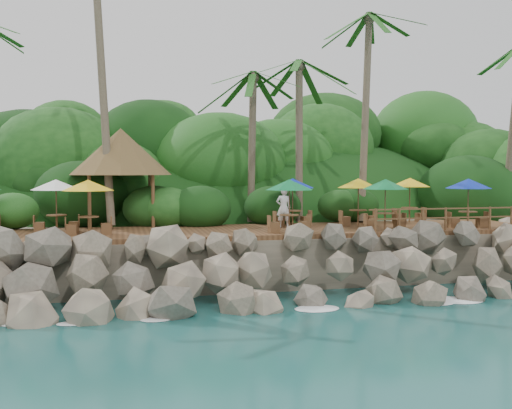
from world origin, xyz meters
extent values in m
plane|color=#19514F|center=(0.00, 0.00, 0.00)|extent=(140.00, 140.00, 0.00)
cube|color=gray|center=(0.00, 16.00, 1.05)|extent=(32.00, 25.20, 2.10)
ellipsoid|color=#143811|center=(0.00, 23.50, 0.00)|extent=(44.80, 28.00, 15.40)
cube|color=brown|center=(0.00, 6.00, 2.20)|extent=(26.00, 5.00, 0.20)
ellipsoid|color=white|center=(-9.00, 0.30, 0.03)|extent=(1.20, 0.80, 0.06)
ellipsoid|color=white|center=(-6.00, 0.30, 0.03)|extent=(1.20, 0.80, 0.06)
ellipsoid|color=white|center=(-3.00, 0.30, 0.03)|extent=(1.20, 0.80, 0.06)
ellipsoid|color=white|center=(0.00, 0.30, 0.03)|extent=(1.20, 0.80, 0.06)
ellipsoid|color=white|center=(3.00, 0.30, 0.03)|extent=(1.20, 0.80, 0.06)
ellipsoid|color=white|center=(6.00, 0.30, 0.03)|extent=(1.20, 0.80, 0.06)
cylinder|color=brown|center=(-6.62, 8.99, 9.35)|extent=(1.13, 3.23, 13.88)
cylinder|color=brown|center=(0.64, 9.58, 6.02)|extent=(0.53, 0.70, 7.45)
ellipsoid|color=#23601E|center=(0.64, 9.58, 9.74)|extent=(6.00, 6.00, 2.40)
cylinder|color=brown|center=(2.92, 8.94, 6.30)|extent=(0.57, 0.62, 8.01)
ellipsoid|color=#23601E|center=(2.92, 8.94, 10.30)|extent=(6.00, 6.00, 2.40)
cylinder|color=brown|center=(6.35, 8.65, 7.68)|extent=(1.46, 1.94, 10.67)
ellipsoid|color=#23601E|center=(6.35, 8.65, 13.05)|extent=(6.00, 6.00, 2.40)
cylinder|color=brown|center=(15.32, 9.16, 6.96)|extent=(0.53, 1.61, 9.28)
cylinder|color=brown|center=(-7.21, 7.84, 3.50)|extent=(0.16, 0.16, 2.40)
cylinder|color=brown|center=(-4.41, 7.84, 3.50)|extent=(0.16, 0.16, 2.40)
cylinder|color=brown|center=(-7.21, 10.64, 3.50)|extent=(0.16, 0.16, 2.40)
cylinder|color=brown|center=(-4.41, 10.64, 3.50)|extent=(0.16, 0.16, 2.40)
cone|color=brown|center=(-5.81, 9.24, 5.80)|extent=(4.75, 4.75, 2.20)
cylinder|color=brown|center=(1.06, 4.40, 2.66)|extent=(0.08, 0.08, 0.73)
cylinder|color=brown|center=(1.06, 4.40, 3.04)|extent=(0.83, 0.83, 0.05)
cylinder|color=brown|center=(1.06, 4.40, 3.38)|extent=(0.05, 0.05, 2.16)
cone|color=#0C6D36|center=(1.06, 4.40, 4.32)|extent=(2.06, 2.06, 0.44)
cube|color=brown|center=(0.38, 4.35, 2.53)|extent=(0.44, 0.44, 0.45)
cube|color=brown|center=(1.75, 4.45, 2.53)|extent=(0.44, 0.44, 0.45)
cylinder|color=brown|center=(5.07, 6.48, 2.66)|extent=(0.08, 0.08, 0.73)
cylinder|color=brown|center=(5.07, 6.48, 3.04)|extent=(0.83, 0.83, 0.05)
cylinder|color=brown|center=(5.07, 6.48, 3.38)|extent=(0.05, 0.05, 2.16)
cone|color=gold|center=(5.07, 6.48, 4.32)|extent=(2.06, 2.06, 0.44)
cube|color=brown|center=(4.39, 6.44, 2.53)|extent=(0.44, 0.44, 0.45)
cube|color=brown|center=(5.76, 6.52, 2.53)|extent=(0.44, 0.44, 0.45)
cylinder|color=brown|center=(-7.13, 5.35, 2.66)|extent=(0.08, 0.08, 0.73)
cylinder|color=brown|center=(-7.13, 5.35, 3.04)|extent=(0.83, 0.83, 0.05)
cylinder|color=brown|center=(-7.13, 5.35, 3.38)|extent=(0.05, 0.05, 2.16)
cone|color=yellow|center=(-7.13, 5.35, 4.32)|extent=(2.06, 2.06, 0.44)
cube|color=brown|center=(-7.81, 5.29, 2.53)|extent=(0.45, 0.45, 0.45)
cube|color=brown|center=(-6.44, 5.41, 2.53)|extent=(0.45, 0.45, 0.45)
cylinder|color=brown|center=(8.28, 7.50, 2.66)|extent=(0.08, 0.08, 0.73)
cylinder|color=brown|center=(8.28, 7.50, 3.04)|extent=(0.83, 0.83, 0.05)
cylinder|color=brown|center=(8.28, 7.50, 3.38)|extent=(0.05, 0.05, 2.16)
cone|color=yellow|center=(8.28, 7.50, 4.32)|extent=(2.06, 2.06, 0.44)
cube|color=brown|center=(7.60, 7.38, 2.53)|extent=(0.48, 0.48, 0.45)
cube|color=brown|center=(8.95, 7.61, 2.53)|extent=(0.48, 0.48, 0.45)
cylinder|color=brown|center=(9.53, 4.40, 2.66)|extent=(0.08, 0.08, 0.73)
cylinder|color=brown|center=(9.53, 4.40, 3.04)|extent=(0.83, 0.83, 0.05)
cylinder|color=brown|center=(9.53, 4.40, 3.38)|extent=(0.05, 0.05, 2.16)
cone|color=#0C26A6|center=(9.53, 4.40, 4.32)|extent=(2.06, 2.06, 0.44)
cube|color=brown|center=(8.85, 4.47, 2.53)|extent=(0.45, 0.45, 0.45)
cube|color=brown|center=(10.22, 4.33, 2.53)|extent=(0.45, 0.45, 0.45)
cylinder|color=brown|center=(1.95, 6.86, 2.66)|extent=(0.08, 0.08, 0.73)
cylinder|color=brown|center=(1.95, 6.86, 3.04)|extent=(0.83, 0.83, 0.05)
cylinder|color=brown|center=(1.95, 6.86, 3.38)|extent=(0.05, 0.05, 2.16)
cone|color=#0D24B0|center=(1.95, 6.86, 4.32)|extent=(2.06, 2.06, 0.44)
cube|color=brown|center=(1.27, 6.78, 2.53)|extent=(0.46, 0.46, 0.45)
cube|color=brown|center=(2.64, 6.94, 2.53)|extent=(0.46, 0.46, 0.45)
cylinder|color=brown|center=(5.44, 4.40, 2.66)|extent=(0.08, 0.08, 0.73)
cylinder|color=brown|center=(5.44, 4.40, 3.04)|extent=(0.83, 0.83, 0.05)
cylinder|color=brown|center=(5.44, 4.40, 3.38)|extent=(0.05, 0.05, 2.16)
cone|color=#0C7438|center=(5.44, 4.40, 4.32)|extent=(2.06, 2.06, 0.44)
cube|color=brown|center=(4.76, 4.43, 2.53)|extent=(0.43, 0.43, 0.45)
cube|color=brown|center=(6.13, 4.37, 2.53)|extent=(0.43, 0.43, 0.45)
cylinder|color=brown|center=(-8.48, 6.56, 2.66)|extent=(0.08, 0.08, 0.73)
cylinder|color=brown|center=(-8.48, 6.56, 3.04)|extent=(0.83, 0.83, 0.05)
cylinder|color=brown|center=(-8.48, 6.56, 3.38)|extent=(0.05, 0.05, 2.16)
cone|color=white|center=(-8.48, 6.56, 4.32)|extent=(2.06, 2.06, 0.44)
cube|color=brown|center=(-9.17, 6.53, 2.53)|extent=(0.43, 0.43, 0.45)
cube|color=brown|center=(-7.79, 6.58, 2.53)|extent=(0.43, 0.43, 0.45)
cylinder|color=brown|center=(4.65, 3.65, 2.80)|extent=(0.10, 0.10, 1.00)
cylinder|color=brown|center=(5.75, 3.65, 2.80)|extent=(0.10, 0.10, 1.00)
cylinder|color=brown|center=(6.85, 3.65, 2.80)|extent=(0.10, 0.10, 1.00)
cylinder|color=brown|center=(7.95, 3.65, 2.80)|extent=(0.10, 0.10, 1.00)
cylinder|color=brown|center=(9.05, 3.65, 2.80)|extent=(0.10, 0.10, 1.00)
cylinder|color=brown|center=(10.15, 3.65, 2.80)|extent=(0.10, 0.10, 1.00)
cylinder|color=brown|center=(11.25, 3.65, 2.80)|extent=(0.10, 0.10, 1.00)
cube|color=brown|center=(8.50, 3.65, 3.25)|extent=(8.30, 0.06, 0.06)
cube|color=brown|center=(8.50, 3.65, 2.85)|extent=(8.30, 0.06, 0.06)
imported|color=silver|center=(1.37, 6.35, 3.21)|extent=(0.73, 0.55, 1.83)
camera|label=1|loc=(-5.87, -18.94, 4.92)|focal=40.64mm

